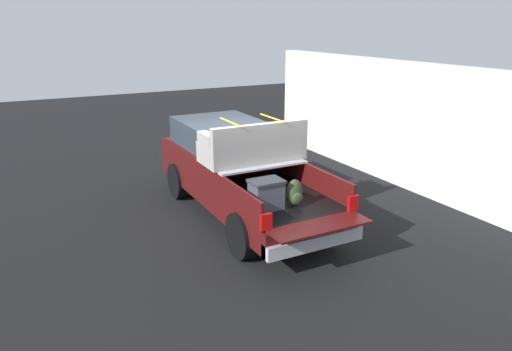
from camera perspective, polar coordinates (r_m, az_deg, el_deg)
The scene contains 4 objects.
ground_plane at distance 10.55m, azimuth -1.53°, elevation -4.80°, with size 40.00×40.00×0.00m, color black.
pickup_truck at distance 10.53m, azimuth -2.52°, elevation 0.91°, with size 6.05×2.08×2.23m.
building_facade at distance 13.03m, azimuth 16.27°, elevation 6.21°, with size 10.48×0.36×3.16m, color white.
trash_can at distance 15.34m, azimuth 0.90°, elevation 4.47°, with size 0.60×0.60×0.98m.
Camera 1 is at (-8.73, 4.28, 4.09)m, focal length 33.19 mm.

